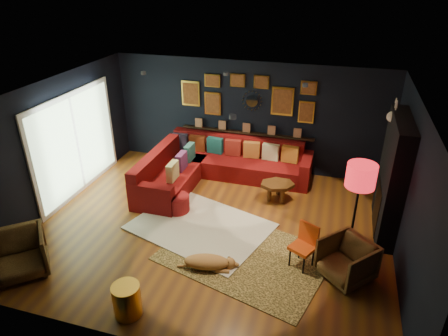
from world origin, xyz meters
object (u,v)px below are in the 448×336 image
(pouf, at_px, (177,203))
(dog, at_px, (207,260))
(coffee_table, at_px, (277,186))
(armchair_left, at_px, (20,252))
(floor_lamp, at_px, (361,180))
(orange_chair, at_px, (305,242))
(armchair_right, at_px, (347,259))
(gold_stool, at_px, (127,300))
(sectional, at_px, (211,167))

(pouf, height_order, dog, pouf)
(coffee_table, xyz_separation_m, dog, (-0.73, -2.49, -0.15))
(armchair_left, xyz_separation_m, floor_lamp, (5.05, 2.00, 1.05))
(orange_chair, distance_m, floor_lamp, 1.34)
(armchair_right, bearing_deg, gold_stool, -108.71)
(sectional, xyz_separation_m, pouf, (-0.23, -1.48, -0.13))
(sectional, height_order, armchair_right, sectional)
(floor_lamp, bearing_deg, coffee_table, 136.71)
(coffee_table, distance_m, orange_chair, 2.09)
(coffee_table, xyz_separation_m, floor_lamp, (1.50, -1.41, 1.12))
(armchair_left, bearing_deg, pouf, 12.95)
(coffee_table, bearing_deg, armchair_left, -136.13)
(sectional, relative_size, gold_stool, 6.80)
(armchair_right, bearing_deg, armchair_left, -122.86)
(coffee_table, distance_m, armchair_left, 4.93)
(orange_chair, height_order, dog, orange_chair)
(coffee_table, relative_size, pouf, 1.74)
(armchair_left, relative_size, dog, 0.78)
(dog, bearing_deg, floor_lamp, 14.08)
(orange_chair, height_order, floor_lamp, floor_lamp)
(pouf, relative_size, armchair_right, 0.68)
(coffee_table, xyz_separation_m, armchair_right, (1.45, -2.05, 0.04))
(armchair_left, bearing_deg, gold_stool, -49.79)
(armchair_right, bearing_deg, dog, -126.80)
(armchair_left, relative_size, armchair_right, 1.08)
(gold_stool, xyz_separation_m, floor_lamp, (3.00, 2.30, 1.20))
(pouf, height_order, gold_stool, gold_stool)
(orange_chair, bearing_deg, armchair_right, 18.00)
(gold_stool, bearing_deg, coffee_table, 68.00)
(pouf, bearing_deg, coffee_table, 29.25)
(armchair_left, relative_size, gold_stool, 1.59)
(coffee_table, bearing_deg, armchair_right, -54.77)
(orange_chair, bearing_deg, armchair_left, -133.44)
(pouf, relative_size, floor_lamp, 0.29)
(pouf, distance_m, armchair_right, 3.46)
(dog, bearing_deg, gold_stool, -133.80)
(pouf, relative_size, dog, 0.49)
(gold_stool, height_order, orange_chair, orange_chair)
(armchair_left, distance_m, gold_stool, 2.08)
(armchair_right, xyz_separation_m, dog, (-2.18, -0.43, -0.19))
(sectional, xyz_separation_m, armchair_left, (-1.94, -3.86, 0.08))
(sectional, relative_size, armchair_left, 4.28)
(armchair_left, xyz_separation_m, dog, (2.82, 0.93, -0.22))
(sectional, bearing_deg, coffee_table, -15.42)
(armchair_right, distance_m, gold_stool, 3.39)
(armchair_right, bearing_deg, pouf, -155.22)
(coffee_table, xyz_separation_m, orange_chair, (0.78, -1.94, 0.12))
(pouf, xyz_separation_m, armchair_right, (3.30, -1.02, 0.17))
(coffee_table, xyz_separation_m, pouf, (-1.85, -1.04, -0.13))
(gold_stool, bearing_deg, armchair_left, 171.67)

